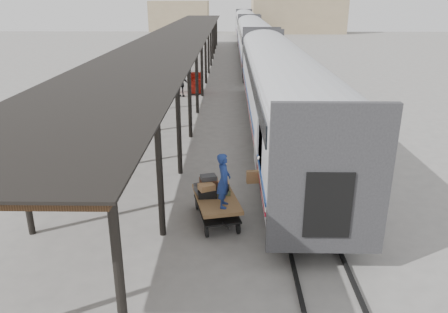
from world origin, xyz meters
TOP-DOWN VIEW (x-y plane):
  - ground at (0.00, 0.00)m, footprint 160.00×160.00m
  - train at (3.19, 33.79)m, footprint 3.45×76.01m
  - canopy at (-3.40, 24.00)m, footprint 4.90×64.30m
  - rails at (3.20, 34.00)m, footprint 1.54×150.00m
  - building_far at (14.00, 78.00)m, footprint 18.00×10.00m
  - building_left at (-10.00, 82.00)m, footprint 12.00×8.00m
  - baggage_cart at (0.29, -1.08)m, footprint 1.76×2.62m
  - suitcase_stack at (0.08, -0.76)m, footprint 1.25×1.22m
  - luggage_tug at (-2.02, 19.22)m, footprint 1.08×1.69m
  - porter at (0.54, -1.73)m, footprint 0.47×0.66m
  - pedestrian at (-2.86, 17.73)m, footprint 1.15×0.65m

SIDE VIEW (x-z plane):
  - ground at x=0.00m, z-range 0.00..0.00m
  - rails at x=3.20m, z-range 0.00..0.12m
  - baggage_cart at x=0.29m, z-range 0.22..1.08m
  - luggage_tug at x=-2.02m, z-range -0.06..1.40m
  - pedestrian at x=-2.86m, z-range 0.00..1.85m
  - suitcase_stack at x=0.08m, z-range 0.78..1.37m
  - porter at x=0.54m, z-range 0.86..2.59m
  - train at x=3.19m, z-range 0.69..4.70m
  - building_left at x=-10.00m, z-range 0.00..6.00m
  - building_far at x=14.00m, z-range 0.00..8.00m
  - canopy at x=-3.40m, z-range 1.93..6.08m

